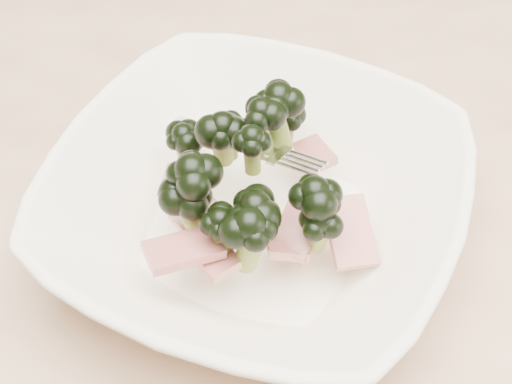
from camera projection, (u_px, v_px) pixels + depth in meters
dining_table at (310, 372)px, 0.59m from camera, size 1.20×0.80×0.75m
broccoli_dish at (255, 201)px, 0.53m from camera, size 0.39×0.39×0.12m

